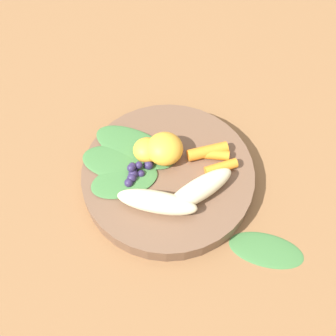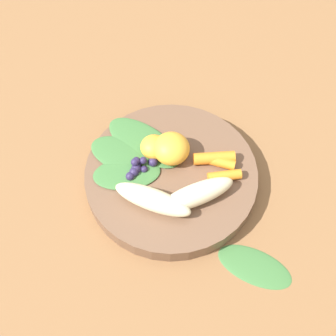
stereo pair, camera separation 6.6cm
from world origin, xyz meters
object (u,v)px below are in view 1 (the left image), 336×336
at_px(bowl, 168,177).
at_px(kale_leaf_stray, 266,250).
at_px(banana_peeled_right, 157,202).
at_px(orange_segment_near, 147,150).
at_px(banana_peeled_left, 199,190).

height_order(bowl, kale_leaf_stray, bowl).
distance_m(banana_peeled_right, kale_leaf_stray, 0.17).
xyz_separation_m(bowl, orange_segment_near, (-0.03, 0.03, 0.03)).
height_order(bowl, banana_peeled_right, banana_peeled_right).
distance_m(bowl, banana_peeled_left, 0.07).
relative_size(banana_peeled_left, banana_peeled_right, 1.00).
bearing_deg(banana_peeled_left, banana_peeled_right, 164.18).
xyz_separation_m(bowl, banana_peeled_left, (0.04, -0.05, 0.03)).
bearing_deg(banana_peeled_right, banana_peeled_left, 29.67).
bearing_deg(banana_peeled_right, kale_leaf_stray, -7.72).
bearing_deg(kale_leaf_stray, bowl, 155.55).
distance_m(banana_peeled_left, orange_segment_near, 0.10).
relative_size(bowl, orange_segment_near, 6.29).
bearing_deg(bowl, orange_segment_near, 128.08).
bearing_deg(orange_segment_near, bowl, -51.92).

